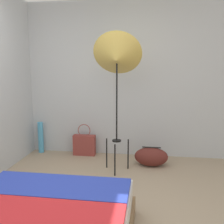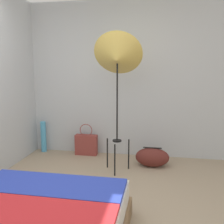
# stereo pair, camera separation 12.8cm
# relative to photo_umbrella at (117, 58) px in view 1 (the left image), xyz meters

# --- Properties ---
(wall_back) EXTENTS (8.00, 0.05, 2.60)m
(wall_back) POSITION_rel_photo_umbrella_xyz_m (-0.41, 0.77, -0.34)
(wall_back) COLOR #B7BCC1
(wall_back) RESTS_ON ground_plane
(photo_umbrella) EXTENTS (0.69, 0.55, 2.00)m
(photo_umbrella) POSITION_rel_photo_umbrella_xyz_m (0.00, 0.00, 0.00)
(photo_umbrella) COLOR black
(photo_umbrella) RESTS_ON ground_plane
(tote_bag) EXTENTS (0.38, 0.13, 0.55)m
(tote_bag) POSITION_rel_photo_umbrella_xyz_m (-0.64, 0.61, -1.46)
(tote_bag) COLOR brown
(tote_bag) RESTS_ON ground_plane
(duffel_bag) EXTENTS (0.52, 0.29, 0.30)m
(duffel_bag) POSITION_rel_photo_umbrella_xyz_m (0.51, 0.26, -1.49)
(duffel_bag) COLOR #5B231E
(duffel_bag) RESTS_ON ground_plane
(paper_roll) EXTENTS (0.09, 0.09, 0.55)m
(paper_roll) POSITION_rel_photo_umbrella_xyz_m (-1.45, 0.64, -1.37)
(paper_roll) COLOR #4CA3D1
(paper_roll) RESTS_ON ground_plane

